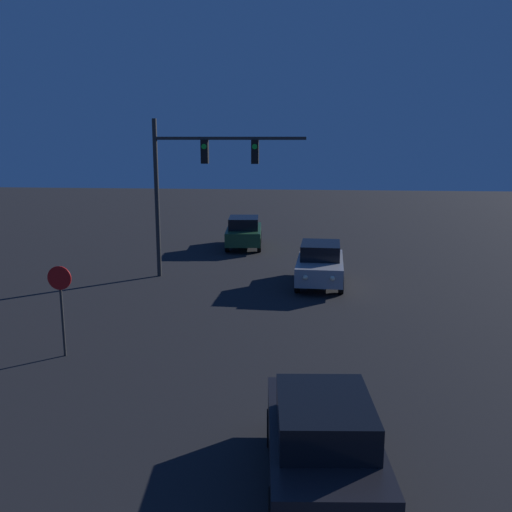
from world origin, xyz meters
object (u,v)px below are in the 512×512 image
(traffic_signal_mast, at_px, (195,172))
(stop_sign, at_px, (61,295))
(car_far, at_px, (244,232))
(car_near, at_px, (323,440))
(car_mid, at_px, (320,264))

(traffic_signal_mast, relative_size, stop_sign, 2.61)
(car_far, distance_m, stop_sign, 15.28)
(car_near, height_order, traffic_signal_mast, traffic_signal_mast)
(stop_sign, bearing_deg, car_mid, 49.75)
(traffic_signal_mast, height_order, stop_sign, traffic_signal_mast)
(car_near, distance_m, stop_sign, 8.23)
(car_mid, relative_size, traffic_signal_mast, 0.64)
(car_near, height_order, car_far, same)
(car_near, xyz_separation_m, traffic_signal_mast, (-4.69, 13.67, 3.39))
(stop_sign, bearing_deg, car_far, 78.73)
(car_mid, height_order, stop_sign, stop_sign)
(traffic_signal_mast, bearing_deg, car_mid, -8.68)
(car_mid, distance_m, stop_sign, 10.39)
(car_near, height_order, car_mid, same)
(traffic_signal_mast, bearing_deg, car_far, 79.27)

